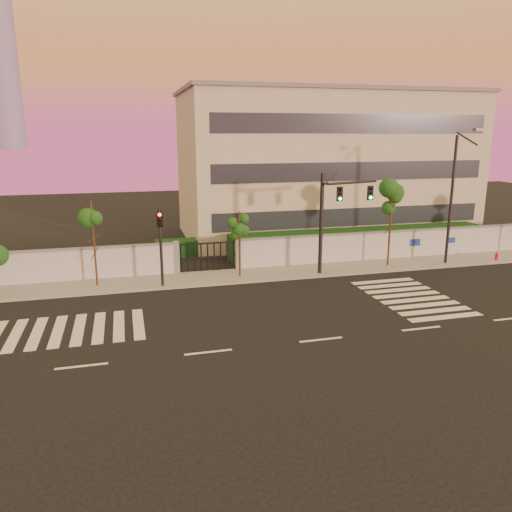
# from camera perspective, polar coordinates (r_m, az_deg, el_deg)

# --- Properties ---
(ground) EXTENTS (120.00, 120.00, 0.00)m
(ground) POSITION_cam_1_polar(r_m,az_deg,el_deg) (22.41, 7.42, -9.48)
(ground) COLOR black
(ground) RESTS_ON ground
(sidewalk) EXTENTS (60.00, 3.00, 0.15)m
(sidewalk) POSITION_cam_1_polar(r_m,az_deg,el_deg) (31.78, 0.29, -2.11)
(sidewalk) COLOR gray
(sidewalk) RESTS_ON ground
(perimeter_wall) EXTENTS (60.00, 0.36, 2.20)m
(perimeter_wall) POSITION_cam_1_polar(r_m,az_deg,el_deg) (32.95, -0.21, 0.27)
(perimeter_wall) COLOR #AAACB1
(perimeter_wall) RESTS_ON ground
(hedge_row) EXTENTS (41.00, 4.25, 1.80)m
(hedge_row) POSITION_cam_1_polar(r_m,az_deg,el_deg) (35.85, 0.32, 0.98)
(hedge_row) COLOR #0F3412
(hedge_row) RESTS_ON ground
(institutional_building) EXTENTS (24.40, 12.40, 12.25)m
(institutional_building) POSITION_cam_1_polar(r_m,az_deg,el_deg) (44.43, 7.78, 10.33)
(institutional_building) COLOR #B9B39D
(institutional_building) RESTS_ON ground
(road_markings) EXTENTS (57.00, 7.62, 0.02)m
(road_markings) POSITION_cam_1_polar(r_m,az_deg,el_deg) (25.22, 0.83, -6.61)
(road_markings) COLOR silver
(road_markings) RESTS_ON ground
(street_tree_c) EXTENTS (1.44, 1.14, 5.13)m
(street_tree_c) POSITION_cam_1_polar(r_m,az_deg,el_deg) (29.96, -18.13, 3.47)
(street_tree_c) COLOR #382314
(street_tree_c) RESTS_ON ground
(street_tree_d) EXTENTS (1.35, 1.07, 4.21)m
(street_tree_d) POSITION_cam_1_polar(r_m,az_deg,el_deg) (30.48, -1.87, 3.03)
(street_tree_d) COLOR #382314
(street_tree_d) RESTS_ON ground
(street_tree_e) EXTENTS (1.63, 1.30, 5.69)m
(street_tree_e) POSITION_cam_1_polar(r_m,az_deg,el_deg) (34.11, 15.24, 5.57)
(street_tree_e) COLOR #382314
(street_tree_e) RESTS_ON ground
(traffic_signal_main) EXTENTS (4.03, 1.25, 6.46)m
(traffic_signal_main) POSITION_cam_1_polar(r_m,az_deg,el_deg) (31.57, 8.88, 5.08)
(traffic_signal_main) COLOR black
(traffic_signal_main) RESTS_ON ground
(traffic_signal_secondary) EXTENTS (0.37, 0.35, 4.71)m
(traffic_signal_secondary) POSITION_cam_1_polar(r_m,az_deg,el_deg) (29.05, -10.86, 2.03)
(traffic_signal_secondary) COLOR black
(traffic_signal_secondary) RESTS_ON ground
(streetlight_east) EXTENTS (0.54, 2.19, 9.11)m
(streetlight_east) POSITION_cam_1_polar(r_m,az_deg,el_deg) (35.76, 21.65, 6.65)
(streetlight_east) COLOR black
(streetlight_east) RESTS_ON ground
(fire_hydrant) EXTENTS (0.27, 0.26, 0.69)m
(fire_hydrant) POSITION_cam_1_polar(r_m,az_deg,el_deg) (38.89, 25.79, -0.12)
(fire_hydrant) COLOR red
(fire_hydrant) RESTS_ON ground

